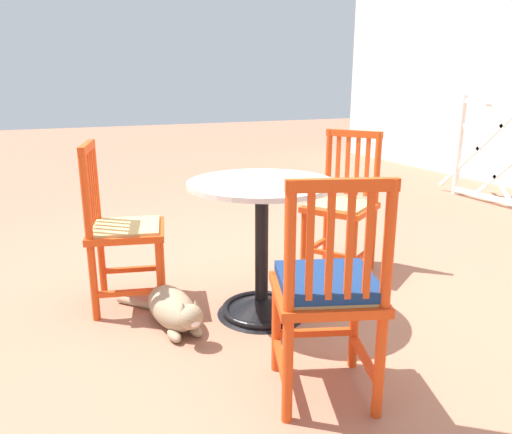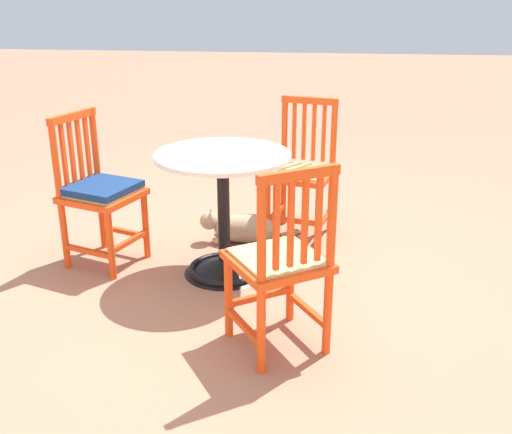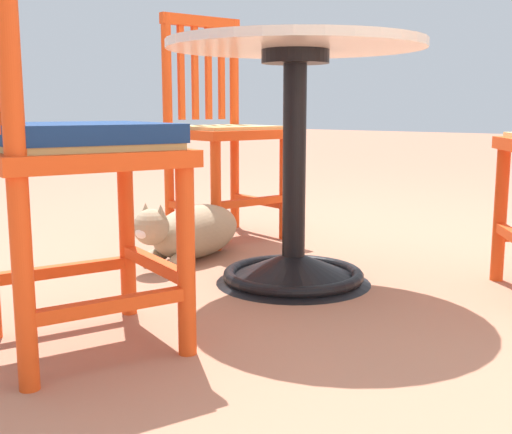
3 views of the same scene
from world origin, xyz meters
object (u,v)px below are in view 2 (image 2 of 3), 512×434
(orange_chair_at_corner, at_px, (302,173))
(tabby_cat, at_px, (242,228))
(orange_chair_by_planter, at_px, (100,193))
(cafe_table, at_px, (224,228))
(orange_chair_facing_out, at_px, (281,263))

(orange_chair_at_corner, relative_size, tabby_cat, 1.29)
(orange_chair_by_planter, distance_m, tabby_cat, 0.95)
(cafe_table, relative_size, orange_chair_by_planter, 0.83)
(cafe_table, height_order, orange_chair_facing_out, orange_chair_facing_out)
(cafe_table, xyz_separation_m, orange_chair_by_planter, (0.76, -0.07, 0.16))
(orange_chair_at_corner, relative_size, orange_chair_by_planter, 1.00)
(orange_chair_facing_out, relative_size, orange_chair_at_corner, 1.00)
(orange_chair_by_planter, bearing_deg, cafe_table, 174.68)
(orange_chair_at_corner, xyz_separation_m, tabby_cat, (0.38, 0.18, -0.34))
(orange_chair_facing_out, bearing_deg, tabby_cat, -74.07)
(cafe_table, distance_m, tabby_cat, 0.51)
(orange_chair_facing_out, relative_size, tabby_cat, 1.29)
(cafe_table, xyz_separation_m, orange_chair_facing_out, (-0.38, 0.75, 0.15))
(orange_chair_at_corner, bearing_deg, tabby_cat, 24.89)
(orange_chair_at_corner, height_order, tabby_cat, orange_chair_at_corner)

